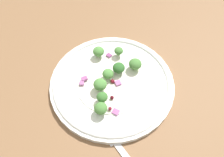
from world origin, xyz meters
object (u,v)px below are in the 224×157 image
(plate, at_px, (112,83))
(broccoli_floret_2, at_px, (101,108))
(broccoli_floret_1, at_px, (135,64))
(broccoli_floret_0, at_px, (102,97))

(plate, xyz_separation_m, broccoli_floret_2, (-0.03, -0.07, 0.02))
(broccoli_floret_1, height_order, broccoli_floret_2, broccoli_floret_1)
(plate, distance_m, broccoli_floret_1, 0.07)
(broccoli_floret_0, bearing_deg, plate, 59.25)
(plate, bearing_deg, broccoli_floret_1, 26.96)
(broccoli_floret_0, relative_size, broccoli_floret_2, 0.86)
(broccoli_floret_0, height_order, broccoli_floret_1, broccoli_floret_1)
(broccoli_floret_2, bearing_deg, plate, 64.88)
(broccoli_floret_1, bearing_deg, broccoli_floret_2, -132.21)
(broccoli_floret_1, relative_size, broccoli_floret_2, 1.07)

